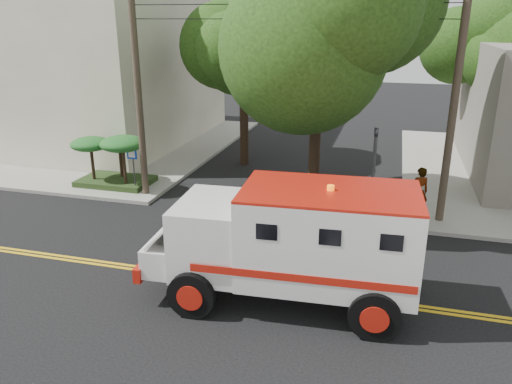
% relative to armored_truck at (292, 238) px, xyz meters
% --- Properties ---
extents(ground, '(100.00, 100.00, 0.00)m').
position_rel_armored_truck_xyz_m(ground, '(-2.08, 0.52, -1.84)').
color(ground, black).
rests_on(ground, ground).
extents(sidewalk_nw, '(17.00, 17.00, 0.15)m').
position_rel_armored_truck_xyz_m(sidewalk_nw, '(-15.58, 14.02, -1.76)').
color(sidewalk_nw, gray).
rests_on(sidewalk_nw, ground).
extents(building_left, '(16.00, 14.00, 10.00)m').
position_rel_armored_truck_xyz_m(building_left, '(-17.58, 15.52, 3.31)').
color(building_left, '#BDB49B').
rests_on(building_left, sidewalk_nw).
extents(utility_pole_left, '(0.28, 0.28, 9.00)m').
position_rel_armored_truck_xyz_m(utility_pole_left, '(-7.68, 6.52, 2.66)').
color(utility_pole_left, '#382D23').
rests_on(utility_pole_left, ground).
extents(utility_pole_right, '(0.28, 0.28, 9.00)m').
position_rel_armored_truck_xyz_m(utility_pole_right, '(4.22, 6.72, 2.66)').
color(utility_pole_right, '#382D23').
rests_on(utility_pole_right, ground).
extents(tree_main, '(6.08, 5.70, 9.85)m').
position_rel_armored_truck_xyz_m(tree_main, '(-0.14, 6.73, 5.36)').
color(tree_main, black).
rests_on(tree_main, ground).
extents(tree_left, '(4.48, 4.20, 7.70)m').
position_rel_armored_truck_xyz_m(tree_left, '(-4.75, 12.31, 3.89)').
color(tree_left, black).
rests_on(tree_left, ground).
extents(tree_right, '(4.80, 4.50, 8.20)m').
position_rel_armored_truck_xyz_m(tree_right, '(6.77, 16.29, 4.26)').
color(tree_right, black).
rests_on(tree_right, ground).
extents(traffic_signal, '(0.15, 0.18, 3.60)m').
position_rel_armored_truck_xyz_m(traffic_signal, '(1.72, 6.12, 0.39)').
color(traffic_signal, '#3F3F42').
rests_on(traffic_signal, ground).
extents(accessibility_sign, '(0.45, 0.10, 2.02)m').
position_rel_armored_truck_xyz_m(accessibility_sign, '(-8.28, 6.69, -0.47)').
color(accessibility_sign, '#3F3F42').
rests_on(accessibility_sign, ground).
extents(palm_planter, '(3.52, 2.63, 2.36)m').
position_rel_armored_truck_xyz_m(palm_planter, '(-9.51, 7.15, -0.19)').
color(palm_planter, '#1E3314').
rests_on(palm_planter, sidewalk_nw).
extents(armored_truck, '(7.23, 3.22, 3.22)m').
position_rel_armored_truck_xyz_m(armored_truck, '(0.00, 0.00, 0.00)').
color(armored_truck, silver).
rests_on(armored_truck, ground).
extents(pedestrian_a, '(0.82, 0.69, 1.92)m').
position_rel_armored_truck_xyz_m(pedestrian_a, '(3.42, 6.88, -0.73)').
color(pedestrian_a, gray).
rests_on(pedestrian_a, sidewalk_ne).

